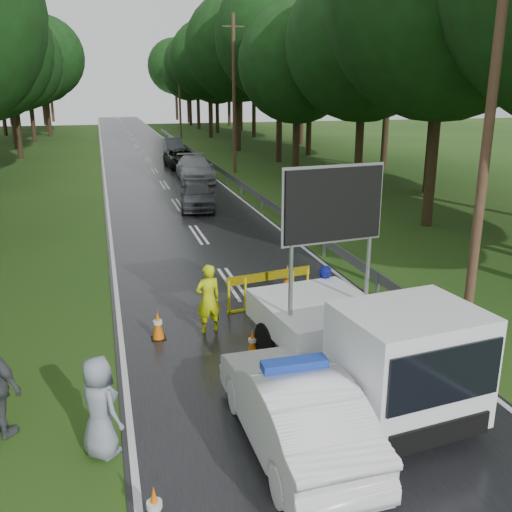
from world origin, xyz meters
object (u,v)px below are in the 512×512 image
object	(u,v)px
police_sedan	(293,408)
queue_car_third	(182,159)
work_truck	(365,345)
barrier	(269,280)
queue_car_second	(195,169)
queue_car_fourth	(173,146)
officer	(208,299)
civilian	(326,298)
queue_car_first	(197,195)

from	to	relation	value
police_sedan	queue_car_third	bearing A→B (deg)	-96.62
work_truck	barrier	bearing A→B (deg)	87.31
queue_car_second	queue_car_fourth	size ratio (longest dim) A/B	1.26
queue_car_second	queue_car_fourth	world-z (taller)	queue_car_second
police_sedan	queue_car_third	world-z (taller)	police_sedan
officer	police_sedan	bearing A→B (deg)	84.79
civilian	work_truck	bearing A→B (deg)	-101.39
officer	queue_car_first	xyz separation A→B (m)	(2.09, 14.12, -0.18)
civilian	queue_car_third	world-z (taller)	civilian
work_truck	civilian	size ratio (longest dim) A/B	3.43
police_sedan	queue_car_fourth	distance (m)	42.21
barrier	queue_car_third	world-z (taller)	queue_car_third
barrier	officer	distance (m)	2.18
work_truck	queue_car_first	size ratio (longest dim) A/B	1.39
police_sedan	barrier	xyz separation A→B (m)	(1.34, 5.93, 0.05)
officer	civilian	world-z (taller)	officer
queue_car_fourth	barrier	bearing A→B (deg)	-92.07
police_sedan	work_truck	bearing A→B (deg)	-150.95
civilian	queue_car_second	world-z (taller)	civilian
civilian	queue_car_second	bearing A→B (deg)	86.66
police_sedan	queue_car_first	bearing A→B (deg)	-96.47
officer	queue_car_second	bearing A→B (deg)	-109.61
queue_car_third	queue_car_fourth	bearing A→B (deg)	84.50
queue_car_first	queue_car_third	distance (m)	14.30
barrier	police_sedan	bearing A→B (deg)	-112.71
work_truck	queue_car_third	xyz separation A→B (m)	(1.19, 32.12, -0.49)
barrier	queue_car_second	xyz separation A→B (m)	(1.49, 21.21, -0.01)
police_sedan	queue_car_second	bearing A→B (deg)	-97.60
queue_car_fourth	work_truck	bearing A→B (deg)	-91.18
queue_car_second	queue_car_third	xyz separation A→B (m)	(0.05, 6.00, -0.10)
queue_car_first	officer	bearing A→B (deg)	-90.54
police_sedan	officer	xyz separation A→B (m)	(-0.49, 4.77, 0.14)
officer	queue_car_first	bearing A→B (deg)	-109.57
queue_car_first	queue_car_second	xyz separation A→B (m)	(1.24, 8.24, 0.07)
queue_car_second	queue_car_first	bearing A→B (deg)	-95.55
queue_car_third	queue_car_fourth	distance (m)	8.95
barrier	officer	size ratio (longest dim) A/B	1.40
officer	queue_car_second	xyz separation A→B (m)	(3.33, 22.37, -0.10)
officer	queue_car_fourth	bearing A→B (deg)	-107.10
officer	queue_car_fourth	xyz separation A→B (m)	(3.89, 37.30, -0.18)
queue_car_second	queue_car_fourth	distance (m)	14.95
queue_car_first	queue_car_fourth	distance (m)	23.25
queue_car_first	queue_car_second	size ratio (longest dim) A/B	0.77
barrier	queue_car_third	bearing A→B (deg)	76.81
barrier	queue_car_first	xyz separation A→B (m)	(0.26, 12.96, -0.08)
officer	civilian	xyz separation A→B (m)	(2.74, -0.57, -0.05)
work_truck	barrier	size ratio (longest dim) A/B	2.30
queue_car_first	barrier	bearing A→B (deg)	-83.24
queue_car_third	barrier	bearing A→B (deg)	-95.50
police_sedan	queue_car_first	world-z (taller)	police_sedan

